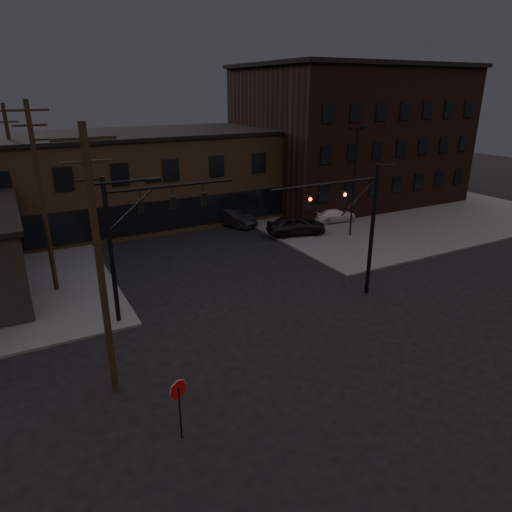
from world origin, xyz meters
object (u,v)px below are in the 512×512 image
at_px(parked_car_lot_a, 296,225).
at_px(car_crossing, 231,217).
at_px(traffic_signal_near, 358,219).
at_px(parked_car_lot_b, 334,215).
at_px(traffic_signal_far, 134,232).
at_px(stop_sign, 179,396).

height_order(parked_car_lot_a, car_crossing, parked_car_lot_a).
relative_size(traffic_signal_near, parked_car_lot_b, 1.80).
relative_size(traffic_signal_far, stop_sign, 3.23).
relative_size(parked_car_lot_a, car_crossing, 1.02).
bearing_deg(stop_sign, parked_car_lot_b, 41.92).
bearing_deg(parked_car_lot_a, car_crossing, 47.04).
relative_size(traffic_signal_near, traffic_signal_far, 1.00).
xyz_separation_m(stop_sign, parked_car_lot_a, (17.00, 18.36, -0.84)).
height_order(parked_car_lot_a, parked_car_lot_b, parked_car_lot_a).
bearing_deg(car_crossing, parked_car_lot_b, -48.23).
xyz_separation_m(traffic_signal_far, car_crossing, (12.22, 13.94, -4.20)).
distance_m(stop_sign, parked_car_lot_a, 25.03).
distance_m(parked_car_lot_a, parked_car_lot_b, 5.61).
bearing_deg(car_crossing, stop_sign, -144.04).
height_order(traffic_signal_far, car_crossing, traffic_signal_far).
distance_m(traffic_signal_near, car_crossing, 17.92).
xyz_separation_m(traffic_signal_far, stop_sign, (-1.28, -9.99, -3.17)).
distance_m(traffic_signal_far, car_crossing, 19.01).
distance_m(parked_car_lot_b, car_crossing, 9.65).
bearing_deg(traffic_signal_near, traffic_signal_far, 163.83).
bearing_deg(traffic_signal_far, parked_car_lot_b, 25.57).
height_order(stop_sign, car_crossing, stop_sign).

